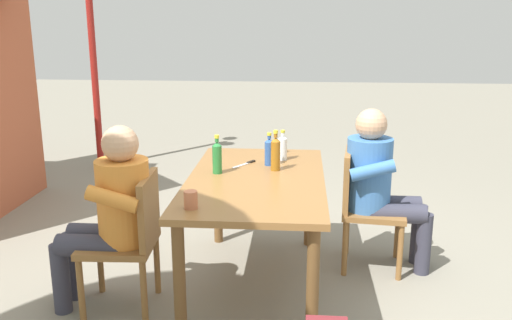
{
  "coord_description": "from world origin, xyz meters",
  "views": [
    {
      "loc": [
        -3.46,
        -0.28,
        1.81
      ],
      "look_at": [
        0.0,
        0.0,
        0.89
      ],
      "focal_mm": 38.71,
      "sensor_mm": 36.0,
      "label": 1
    }
  ],
  "objects": [
    {
      "name": "cup_terracotta",
      "position": [
        -0.62,
        0.31,
        0.82
      ],
      "size": [
        0.08,
        0.08,
        0.1
      ],
      "primitive_type": "cylinder",
      "color": "#BC6B47",
      "rests_on": "dining_table"
    },
    {
      "name": "cup_glass",
      "position": [
        0.69,
        -0.13,
        0.81
      ],
      "size": [
        0.07,
        0.07,
        0.08
      ],
      "primitive_type": "cylinder",
      "color": "silver",
      "rests_on": "dining_table"
    },
    {
      "name": "chair_far_left",
      "position": [
        -0.36,
        0.75,
        0.49
      ],
      "size": [
        0.46,
        0.46,
        0.87
      ],
      "color": "olive",
      "rests_on": "ground_plane"
    },
    {
      "name": "table_knife",
      "position": [
        0.33,
        0.1,
        0.78
      ],
      "size": [
        0.21,
        0.15,
        0.01
      ],
      "color": "silver",
      "rests_on": "dining_table"
    },
    {
      "name": "bottle_clear",
      "position": [
        0.47,
        -0.16,
        0.87
      ],
      "size": [
        0.06,
        0.06,
        0.22
      ],
      "color": "white",
      "rests_on": "dining_table"
    },
    {
      "name": "chair_near_right",
      "position": [
        0.37,
        -0.75,
        0.49
      ],
      "size": [
        0.49,
        0.49,
        0.87
      ],
      "color": "olive",
      "rests_on": "ground_plane"
    },
    {
      "name": "person_in_plaid_shirt",
      "position": [
        0.36,
        -0.86,
        0.66
      ],
      "size": [
        0.47,
        0.62,
        1.18
      ],
      "color": "#3D70B2",
      "rests_on": "ground_plane"
    },
    {
      "name": "bottle_blue",
      "position": [
        0.32,
        -0.07,
        0.87
      ],
      "size": [
        0.06,
        0.06,
        0.24
      ],
      "color": "#2D56A3",
      "rests_on": "dining_table"
    },
    {
      "name": "dining_table",
      "position": [
        0.0,
        0.0,
        0.67
      ],
      "size": [
        1.61,
        0.89,
        0.77
      ],
      "color": "olive",
      "rests_on": "ground_plane"
    },
    {
      "name": "bottle_green",
      "position": [
        0.08,
        0.27,
        0.88
      ],
      "size": [
        0.06,
        0.06,
        0.26
      ],
      "color": "#287A38",
      "rests_on": "dining_table"
    },
    {
      "name": "bottle_amber",
      "position": [
        0.19,
        -0.12,
        0.89
      ],
      "size": [
        0.06,
        0.06,
        0.28
      ],
      "color": "#996019",
      "rests_on": "dining_table"
    },
    {
      "name": "person_in_white_shirt",
      "position": [
        -0.36,
        0.86,
        0.66
      ],
      "size": [
        0.47,
        0.62,
        1.18
      ],
      "color": "orange",
      "rests_on": "ground_plane"
    },
    {
      "name": "ground_plane",
      "position": [
        0.0,
        0.0,
        0.0
      ],
      "size": [
        24.0,
        24.0,
        0.0
      ],
      "primitive_type": "plane",
      "color": "gray"
    }
  ]
}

